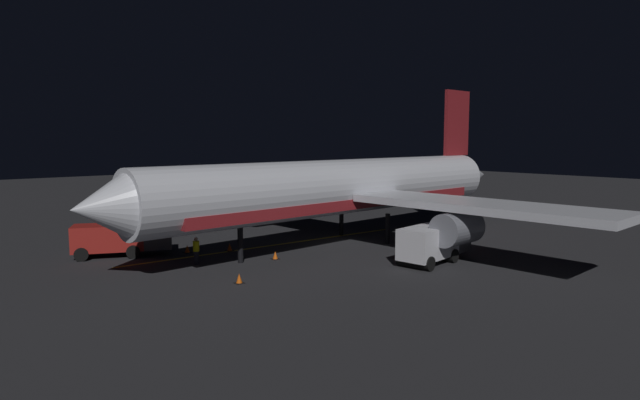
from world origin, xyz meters
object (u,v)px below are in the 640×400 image
object	(u,v)px
airliner	(346,189)
traffic_cone_near_right	(230,247)
traffic_cone_under_wing	(239,279)
ground_crew_worker	(196,251)
catering_truck	(433,244)
traffic_cone_far	(275,255)
traffic_cone_near_left	(187,249)
baggage_truck	(119,239)

from	to	relation	value
airliner	traffic_cone_near_right	size ratio (longest dim) A/B	73.61
traffic_cone_under_wing	ground_crew_worker	bearing A→B (deg)	-3.50
catering_truck	ground_crew_worker	bearing A→B (deg)	51.32
traffic_cone_far	traffic_cone_near_left	bearing A→B (deg)	31.46
ground_crew_worker	traffic_cone_far	bearing A→B (deg)	-113.93
ground_crew_worker	traffic_cone_near_left	bearing A→B (deg)	-18.04
baggage_truck	traffic_cone_far	xyz separation A→B (m)	(-7.65, -7.48, -0.92)
traffic_cone_near_right	traffic_cone_under_wing	bearing A→B (deg)	152.38
ground_crew_worker	traffic_cone_near_right	xyz separation A→B (m)	(2.24, -3.77, -0.64)
traffic_cone_far	traffic_cone_under_wing	bearing A→B (deg)	125.40
baggage_truck	traffic_cone_under_wing	size ratio (longest dim) A/B	12.07
airliner	traffic_cone_under_wing	bearing A→B (deg)	110.57
traffic_cone_near_left	traffic_cone_far	size ratio (longest dim) A/B	1.00
traffic_cone_near_left	traffic_cone_near_right	world-z (taller)	same
airliner	baggage_truck	size ratio (longest dim) A/B	6.10
catering_truck	baggage_truck	bearing A→B (deg)	44.23
ground_crew_worker	traffic_cone_far	xyz separation A→B (m)	(-2.07, -4.66, -0.64)
airliner	traffic_cone_under_wing	size ratio (longest dim) A/B	73.61
airliner	traffic_cone_near_left	distance (m)	12.50
traffic_cone_near_left	traffic_cone_under_wing	bearing A→B (deg)	170.64
airliner	catering_truck	distance (m)	9.01
baggage_truck	catering_truck	size ratio (longest dim) A/B	1.06
airliner	baggage_truck	distance (m)	16.59
airliner	traffic_cone_under_wing	xyz separation A→B (m)	(-4.68, 12.48, -3.91)
traffic_cone_near_right	traffic_cone_near_left	bearing A→B (deg)	61.81
catering_truck	ground_crew_worker	xyz separation A→B (m)	(9.46, 11.82, -0.36)
airliner	baggage_truck	xyz separation A→B (m)	(6.52, 14.96, -2.99)
airliner	traffic_cone_near_right	world-z (taller)	airliner
catering_truck	traffic_cone_near_right	distance (m)	14.23
airliner	traffic_cone_far	world-z (taller)	airliner
catering_truck	traffic_cone_far	world-z (taller)	catering_truck
traffic_cone_near_left	traffic_cone_near_right	xyz separation A→B (m)	(-1.39, -2.59, 0.00)
airliner	traffic_cone_near_left	xyz separation A→B (m)	(4.57, 10.96, -3.91)
ground_crew_worker	traffic_cone_near_right	size ratio (longest dim) A/B	3.16
ground_crew_worker	traffic_cone_near_left	xyz separation A→B (m)	(3.62, -1.18, -0.64)
catering_truck	traffic_cone_near_right	size ratio (longest dim) A/B	11.41
catering_truck	ground_crew_worker	world-z (taller)	catering_truck
baggage_truck	traffic_cone_near_left	distance (m)	4.55
airliner	traffic_cone_under_wing	world-z (taller)	airliner
traffic_cone_near_left	traffic_cone_near_right	size ratio (longest dim) A/B	1.00
traffic_cone_near_right	catering_truck	bearing A→B (deg)	-145.47
baggage_truck	traffic_cone_near_left	world-z (taller)	baggage_truck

